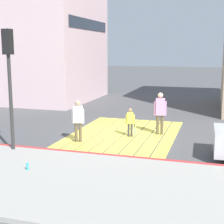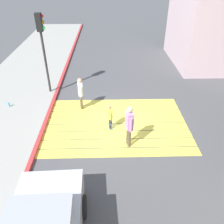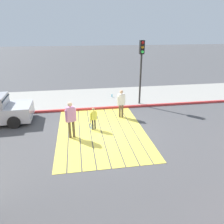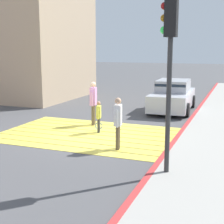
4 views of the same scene
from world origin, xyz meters
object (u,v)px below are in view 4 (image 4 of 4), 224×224
at_px(traffic_light_corner, 169,53).
at_px(pedestrian_adult_trailing, 93,100).
at_px(pedestrian_child_with_racket, 99,115).
at_px(car_parked_near_curb, 173,97).
at_px(pedestrian_adult_lead, 118,120).

relative_size(traffic_light_corner, pedestrian_adult_trailing, 2.35).
bearing_deg(traffic_light_corner, pedestrian_child_with_racket, -46.08).
height_order(traffic_light_corner, pedestrian_child_with_racket, traffic_light_corner).
bearing_deg(pedestrian_adult_trailing, traffic_light_corner, 131.52).
distance_m(car_parked_near_curb, pedestrian_child_with_racket, 5.75).
bearing_deg(traffic_light_corner, pedestrian_adult_trailing, -48.48).
bearing_deg(pedestrian_child_with_racket, pedestrian_adult_trailing, -57.17).
height_order(traffic_light_corner, pedestrian_adult_lead, traffic_light_corner).
bearing_deg(car_parked_near_curb, pedestrian_adult_lead, 87.62).
bearing_deg(pedestrian_child_with_racket, pedestrian_adult_lead, 128.97).
xyz_separation_m(car_parked_near_curb, pedestrian_child_with_racket, (1.71, 5.49, -0.06)).
distance_m(traffic_light_corner, pedestrian_adult_trailing, 6.35).
height_order(pedestrian_adult_lead, pedestrian_adult_trailing, pedestrian_adult_trailing).
height_order(car_parked_near_curb, traffic_light_corner, traffic_light_corner).
xyz_separation_m(pedestrian_adult_lead, pedestrian_child_with_racket, (1.41, -1.74, -0.29)).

